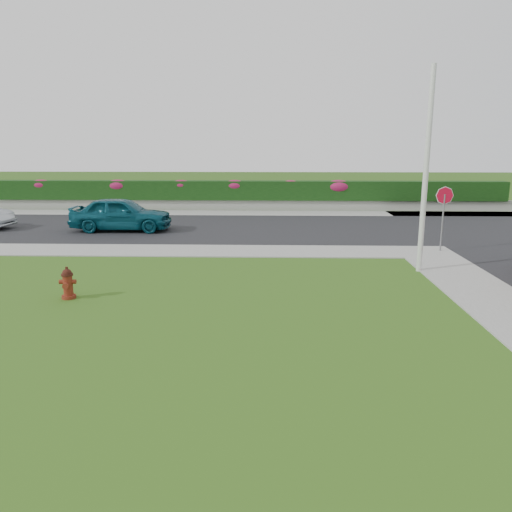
{
  "coord_description": "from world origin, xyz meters",
  "views": [
    {
      "loc": [
        1.41,
        -8.72,
        3.86
      ],
      "look_at": [
        1.03,
        4.31,
        0.9
      ],
      "focal_mm": 35.0,
      "sensor_mm": 36.0,
      "label": 1
    }
  ],
  "objects_px": {
    "fire_hydrant": "(68,284)",
    "utility_pole": "(426,172)",
    "stop_sign": "(444,204)",
    "sedan_teal": "(121,214)"
  },
  "relations": [
    {
      "from": "utility_pole",
      "to": "stop_sign",
      "type": "bearing_deg",
      "value": 60.86
    },
    {
      "from": "sedan_teal",
      "to": "stop_sign",
      "type": "xyz_separation_m",
      "value": [
        12.82,
        -3.89,
        0.95
      ]
    },
    {
      "from": "utility_pole",
      "to": "stop_sign",
      "type": "xyz_separation_m",
      "value": [
        1.59,
        2.86,
        -1.29
      ]
    },
    {
      "from": "stop_sign",
      "to": "utility_pole",
      "type": "bearing_deg",
      "value": -101.08
    },
    {
      "from": "fire_hydrant",
      "to": "utility_pole",
      "type": "distance_m",
      "value": 10.52
    },
    {
      "from": "utility_pole",
      "to": "stop_sign",
      "type": "distance_m",
      "value": 3.52
    },
    {
      "from": "fire_hydrant",
      "to": "utility_pole",
      "type": "relative_size",
      "value": 0.14
    },
    {
      "from": "fire_hydrant",
      "to": "utility_pole",
      "type": "bearing_deg",
      "value": 13.23
    },
    {
      "from": "stop_sign",
      "to": "sedan_teal",
      "type": "bearing_deg",
      "value": -178.84
    },
    {
      "from": "fire_hydrant",
      "to": "sedan_teal",
      "type": "height_order",
      "value": "sedan_teal"
    }
  ]
}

